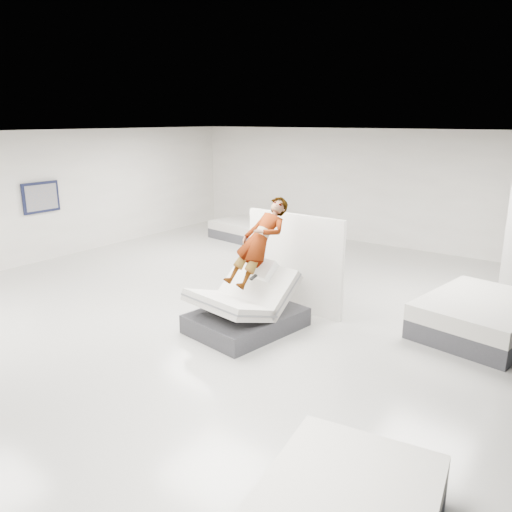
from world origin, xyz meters
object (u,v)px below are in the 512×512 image
hero_bed (245,309)px  wall_poster (41,197)px  divider_panel (294,263)px  remote (253,277)px  flat_bed_right_far (481,317)px  flat_bed_left_far (246,230)px  person (259,258)px

hero_bed → wall_poster: 6.76m
divider_panel → remote: bearing=-86.5°
divider_panel → flat_bed_right_far: 3.26m
flat_bed_right_far → flat_bed_left_far: size_ratio=1.17×
divider_panel → wall_poster: size_ratio=2.10×
person → divider_panel: 1.00m
wall_poster → hero_bed: bearing=-4.2°
person → hero_bed: bearing=-90.0°
flat_bed_left_far → wall_poster: bearing=-118.2°
hero_bed → remote: size_ratio=14.18×
flat_bed_left_far → wall_poster: size_ratio=2.15×
person → remote: bearing=-57.8°
hero_bed → remote: hero_bed is taller
person → wall_poster: 6.69m
hero_bed → flat_bed_left_far: hero_bed is taller
remote → divider_panel: size_ratio=0.07×
flat_bed_right_far → flat_bed_left_far: (-7.27, 3.18, -0.04)m
flat_bed_left_far → wall_poster: wall_poster is taller
hero_bed → person: person is taller
divider_panel → wall_poster: wall_poster is taller
hero_bed → remote: bearing=-16.2°
remote → flat_bed_left_far: bearing=137.0°
remote → divider_panel: (-0.05, 1.34, -0.08)m
person → wall_poster: size_ratio=1.79×
remote → divider_panel: divider_panel is taller
divider_panel → flat_bed_right_far: divider_panel is taller
wall_poster → remote: bearing=-4.5°
remote → flat_bed_left_far: (-4.24, 5.40, -0.73)m
remote → wall_poster: (-6.84, 0.54, 0.62)m
person → divider_panel: person is taller
wall_poster → flat_bed_left_far: bearing=61.8°
divider_panel → hero_bed: bearing=-95.9°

